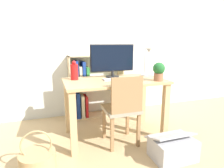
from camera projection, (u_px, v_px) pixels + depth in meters
name	position (u px, v px, depth m)	size (l,w,h in m)	color
ground_plane	(114.00, 135.00, 2.50)	(10.00, 10.00, 0.00)	tan
wall_back	(96.00, 37.00, 3.09)	(8.00, 0.05, 2.60)	silver
desk	(115.00, 91.00, 2.37)	(1.24, 0.70, 0.75)	tan
monitor	(112.00, 59.00, 2.48)	(0.60, 0.18, 0.43)	#232326
keyboard	(115.00, 79.00, 2.34)	(0.30, 0.11, 0.02)	silver
vase	(74.00, 71.00, 2.32)	(0.10, 0.10, 0.24)	red
desk_lamp	(147.00, 59.00, 2.53)	(0.10, 0.19, 0.38)	#B7B7BC
potted_plant	(159.00, 71.00, 2.25)	(0.14, 0.14, 0.22)	#9E6647
chair	(123.00, 108.00, 2.17)	(0.40, 0.40, 0.85)	#9E937F
bookshelf	(86.00, 89.00, 3.04)	(0.87, 0.28, 1.02)	#D8BC8C
basket	(38.00, 161.00, 1.78)	(0.34, 0.34, 0.42)	tan
storage_box	(172.00, 148.00, 1.98)	(0.45, 0.38, 0.30)	#B2B2B7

